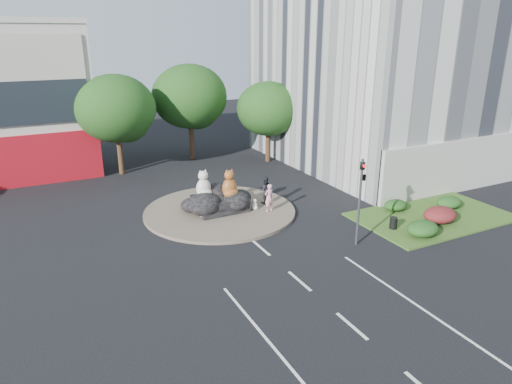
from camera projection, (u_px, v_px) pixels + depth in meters
ground at (300, 281)px, 21.95m from camera, size 120.00×120.00×0.00m
roundabout_island at (220, 211)px, 30.34m from camera, size 10.00×10.00×0.20m
rock_plinth at (220, 203)px, 30.16m from camera, size 3.20×2.60×0.90m
grass_verge at (432, 216)px, 29.57m from camera, size 10.00×6.00×0.12m
tree_left at (117, 112)px, 37.13m from camera, size 6.46×6.46×8.27m
tree_mid at (190, 100)px, 41.70m from camera, size 6.84×6.84×8.76m
tree_right at (269, 111)px, 41.20m from camera, size 5.70×5.70×7.30m
hedge_near_green at (423, 229)px, 26.44m from camera, size 2.00×1.60×0.90m
hedge_red at (440, 215)px, 28.33m from camera, size 2.20×1.76×0.99m
hedge_mid_green at (449, 202)px, 30.69m from camera, size 1.80×1.44×0.81m
hedge_back_green at (396, 205)px, 30.31m from camera, size 1.60×1.28×0.72m
traffic_light at (362, 183)px, 24.61m from camera, size 0.44×1.24×5.00m
street_lamp at (394, 133)px, 32.66m from camera, size 2.34×0.22×8.06m
cat_white at (203, 183)px, 29.64m from camera, size 1.26×1.13×1.90m
cat_tabby at (229, 183)px, 29.69m from camera, size 1.19×1.05×1.92m
kitten_calico at (203, 210)px, 28.94m from camera, size 0.67×0.61×0.93m
kitten_white at (255, 204)px, 30.26m from camera, size 0.51×0.46×0.74m
pedestrian_pink at (269, 198)px, 29.79m from camera, size 0.75×0.56×1.86m
pedestrian_dark at (265, 190)px, 31.21m from camera, size 1.02×0.85×1.88m
litter_bin at (393, 223)px, 27.48m from camera, size 0.50×0.50×0.71m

